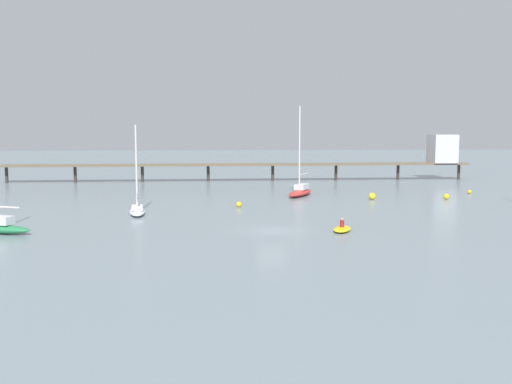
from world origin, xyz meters
name	(u,v)px	position (x,y,z in m)	size (l,w,h in m)	color
ground_plane	(272,231)	(0.00, 0.00, 0.00)	(400.00, 400.00, 0.00)	gray
pier	(341,157)	(17.12, 48.51, 3.98)	(78.35, 4.27, 7.77)	brown
sailboat_white	(137,208)	(-12.68, 11.03, 0.58)	(2.25, 6.37, 9.06)	white
sailboat_red	(300,190)	(6.53, 25.74, 0.74)	(5.00, 7.26, 11.61)	red
dinghy_yellow	(342,229)	(5.86, -0.60, 0.20)	(2.47, 3.45, 1.14)	yellow
mooring_buoy_near	(446,197)	(23.90, 20.35, 0.36)	(0.72, 0.72, 0.72)	yellow
mooring_buoy_far	(372,196)	(14.68, 20.86, 0.43)	(0.86, 0.86, 0.86)	yellow
mooring_buoy_inner	(469,192)	(29.63, 26.24, 0.26)	(0.53, 0.53, 0.53)	yellow
mooring_buoy_outer	(239,204)	(-2.04, 15.31, 0.30)	(0.61, 0.61, 0.61)	yellow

